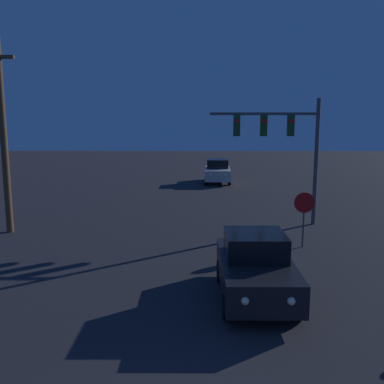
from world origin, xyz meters
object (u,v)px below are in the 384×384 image
(traffic_signal_mast, at_px, (284,138))
(stop_sign, at_px, (304,209))
(car_far, at_px, (218,171))
(car_near, at_px, (255,267))
(utility_pole, at_px, (3,135))

(traffic_signal_mast, bearing_deg, stop_sign, -88.42)
(car_far, relative_size, traffic_signal_mast, 0.72)
(car_near, bearing_deg, traffic_signal_mast, -106.15)
(stop_sign, xyz_separation_m, utility_pole, (-11.73, 2.02, 2.62))
(car_near, relative_size, utility_pole, 0.51)
(car_far, relative_size, stop_sign, 1.96)
(stop_sign, bearing_deg, car_far, 98.29)
(car_far, xyz_separation_m, traffic_signal_mast, (2.27, -12.73, 3.00))
(car_near, xyz_separation_m, stop_sign, (2.38, 4.55, 0.60))
(car_near, distance_m, car_far, 20.79)
(car_far, height_order, traffic_signal_mast, traffic_signal_mast)
(car_far, bearing_deg, utility_pole, 58.64)
(stop_sign, relative_size, utility_pole, 0.26)
(car_near, bearing_deg, utility_pole, -35.40)
(traffic_signal_mast, bearing_deg, utility_pole, -172.68)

